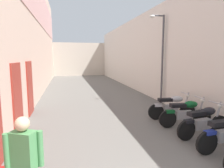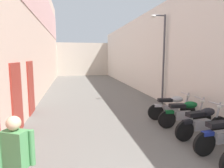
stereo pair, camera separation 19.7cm
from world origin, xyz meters
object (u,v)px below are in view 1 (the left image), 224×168
at_px(motorcycle_fourth, 204,121).
at_px(motorcycle_sixth, 172,106).
at_px(motorcycle_fifth, 186,113).
at_px(street_lamp, 161,53).
at_px(pedestrian_by_doorway, 25,162).

height_order(motorcycle_fourth, motorcycle_sixth, same).
xyz_separation_m(motorcycle_fourth, motorcycle_fifth, (0.00, 0.91, 0.00)).
xyz_separation_m(motorcycle_sixth, street_lamp, (0.70, 2.45, 2.09)).
xyz_separation_m(motorcycle_fifth, motorcycle_sixth, (-0.00, 0.88, 0.00)).
distance_m(motorcycle_fourth, street_lamp, 4.78).
bearing_deg(motorcycle_fourth, pedestrian_by_doorway, -155.57).
height_order(motorcycle_fourth, street_lamp, street_lamp).
bearing_deg(motorcycle_sixth, motorcycle_fourth, -90.00).
xyz_separation_m(motorcycle_fifth, street_lamp, (0.70, 3.33, 2.09)).
relative_size(motorcycle_sixth, pedestrian_by_doorway, 1.18).
height_order(motorcycle_fourth, motorcycle_fifth, same).
distance_m(motorcycle_fifth, street_lamp, 3.99).
bearing_deg(street_lamp, motorcycle_fifth, -101.79).
relative_size(pedestrian_by_doorway, street_lamp, 0.36).
height_order(pedestrian_by_doorway, street_lamp, street_lamp).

